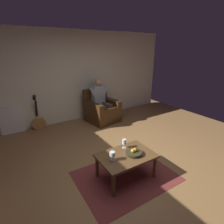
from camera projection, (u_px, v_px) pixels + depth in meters
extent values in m
plane|color=olive|center=(127.00, 167.00, 3.32)|extent=(7.42, 7.42, 0.00)
cube|color=beige|center=(69.00, 78.00, 5.13)|extent=(6.58, 0.06, 2.58)
cube|color=maroon|center=(126.00, 176.00, 3.09)|extent=(1.64, 1.25, 0.01)
cube|color=#402811|center=(103.00, 115.00, 5.39)|extent=(0.92, 0.94, 0.39)
cube|color=#402811|center=(104.00, 107.00, 5.26)|extent=(0.59, 0.78, 0.10)
cube|color=#402811|center=(111.00, 103.00, 5.48)|extent=(0.27, 0.85, 0.24)
cube|color=#402811|center=(93.00, 107.00, 5.08)|extent=(0.27, 0.85, 0.24)
cube|color=#402811|center=(95.00, 97.00, 5.48)|extent=(0.83, 0.23, 0.56)
cube|color=#9DA5A5|center=(98.00, 95.00, 5.33)|extent=(0.41, 0.23, 0.56)
sphere|color=tan|center=(98.00, 81.00, 5.19)|extent=(0.19, 0.19, 0.19)
cylinder|color=#534641|center=(106.00, 104.00, 5.33)|extent=(0.19, 0.46, 0.13)
cylinder|color=#534641|center=(111.00, 115.00, 5.26)|extent=(0.13, 0.13, 0.49)
cylinder|color=#9DA5A5|center=(105.00, 90.00, 5.39)|extent=(0.21, 0.12, 0.29)
cylinder|color=#534641|center=(100.00, 106.00, 5.18)|extent=(0.19, 0.46, 0.13)
cylinder|color=#534641|center=(105.00, 117.00, 5.11)|extent=(0.13, 0.13, 0.49)
cylinder|color=#9DA5A5|center=(93.00, 92.00, 5.11)|extent=(0.21, 0.12, 0.29)
cube|color=brown|center=(126.00, 156.00, 2.96)|extent=(0.93, 0.64, 0.04)
cylinder|color=brown|center=(155.00, 167.00, 3.02)|extent=(0.06, 0.06, 0.39)
cylinder|color=brown|center=(114.00, 186.00, 2.61)|extent=(0.06, 0.06, 0.39)
cylinder|color=brown|center=(135.00, 153.00, 3.44)|extent=(0.06, 0.06, 0.39)
cylinder|color=brown|center=(97.00, 166.00, 3.04)|extent=(0.06, 0.06, 0.39)
cylinder|color=#B67E42|center=(39.00, 123.00, 4.83)|extent=(0.35, 0.18, 0.37)
cylinder|color=black|center=(39.00, 123.00, 4.78)|extent=(0.10, 0.03, 0.10)
cube|color=black|center=(36.00, 108.00, 4.77)|extent=(0.05, 0.14, 0.46)
cube|color=black|center=(34.00, 98.00, 4.73)|extent=(0.07, 0.06, 0.14)
cube|color=white|center=(12.00, 120.00, 4.57)|extent=(0.56, 0.06, 0.69)
cylinder|color=silver|center=(124.00, 148.00, 3.16)|extent=(0.07, 0.07, 0.01)
cylinder|color=silver|center=(124.00, 146.00, 3.15)|extent=(0.01, 0.01, 0.07)
cylinder|color=silver|center=(124.00, 142.00, 3.12)|extent=(0.07, 0.07, 0.09)
cylinder|color=#590C19|center=(124.00, 143.00, 3.13)|extent=(0.06, 0.06, 0.04)
cylinder|color=silver|center=(112.00, 160.00, 2.81)|extent=(0.07, 0.07, 0.01)
cylinder|color=silver|center=(112.00, 158.00, 2.80)|extent=(0.01, 0.01, 0.07)
cylinder|color=silver|center=(112.00, 154.00, 2.78)|extent=(0.09, 0.09, 0.08)
cylinder|color=#590C19|center=(112.00, 155.00, 2.78)|extent=(0.08, 0.08, 0.03)
cylinder|color=#2E2B18|center=(134.00, 153.00, 2.96)|extent=(0.27, 0.27, 0.05)
sphere|color=orange|center=(133.00, 151.00, 2.93)|extent=(0.07, 0.07, 0.07)
sphere|color=gold|center=(135.00, 150.00, 2.96)|extent=(0.07, 0.07, 0.07)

